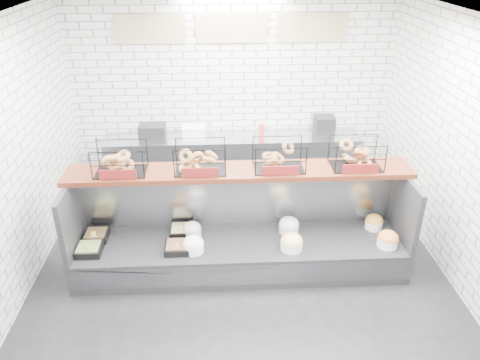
{
  "coord_description": "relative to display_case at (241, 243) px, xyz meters",
  "views": [
    {
      "loc": [
        -0.26,
        -4.42,
        3.68
      ],
      "look_at": [
        0.0,
        0.45,
        1.15
      ],
      "focal_mm": 35.0,
      "sensor_mm": 36.0,
      "label": 1
    }
  ],
  "objects": [
    {
      "name": "room_shell",
      "position": [
        -0.01,
        0.26,
        1.73
      ],
      "size": [
        5.02,
        5.51,
        3.01
      ],
      "color": "silver",
      "rests_on": "ground"
    },
    {
      "name": "prep_counter",
      "position": [
        -0.01,
        2.09,
        0.14
      ],
      "size": [
        4.0,
        0.6,
        1.2
      ],
      "color": "#93969B",
      "rests_on": "ground"
    },
    {
      "name": "display_case",
      "position": [
        0.0,
        0.0,
        0.0
      ],
      "size": [
        4.0,
        0.9,
        1.2
      ],
      "color": "black",
      "rests_on": "ground"
    },
    {
      "name": "ground",
      "position": [
        -0.01,
        -0.34,
        -0.32
      ],
      "size": [
        5.5,
        5.5,
        0.0
      ],
      "primitive_type": "plane",
      "color": "black",
      "rests_on": "ground"
    },
    {
      "name": "bagel_shelf",
      "position": [
        -0.0,
        0.17,
        1.05
      ],
      "size": [
        4.1,
        0.5,
        0.4
      ],
      "color": "#3E170D",
      "rests_on": "display_case"
    }
  ]
}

